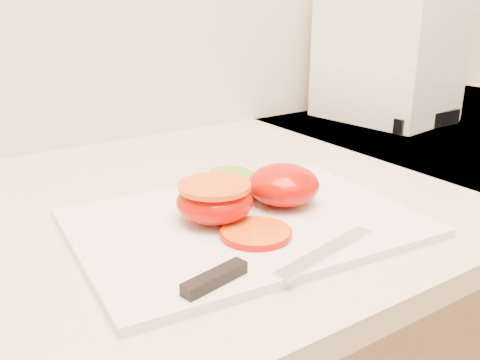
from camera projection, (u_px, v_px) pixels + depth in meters
stove at (467, 322)px, 1.24m from camera, size 0.76×0.66×0.93m
cutting_board at (245, 223)px, 0.62m from camera, size 0.41×0.31×0.01m
tomato_half_dome at (283, 185)px, 0.66m from camera, size 0.09×0.09×0.05m
tomato_half_cut at (215, 200)px, 0.61m from camera, size 0.09×0.09×0.04m
tomato_slice_0 at (256, 233)px, 0.58m from camera, size 0.08×0.08×0.01m
lettuce_leaf_0 at (234, 183)px, 0.70m from camera, size 0.14×0.14×0.02m
knife at (262, 267)px, 0.50m from camera, size 0.23×0.05×0.01m
appliance at (389, 46)px, 1.10m from camera, size 0.23×0.28×0.30m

